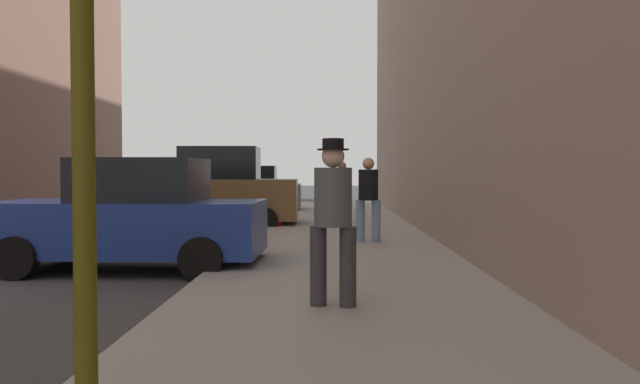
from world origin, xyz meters
The scene contains 8 objects.
sidewalk centered at (6.00, 0.00, 0.07)m, with size 4.00×40.00×0.15m, color gray.
parked_blue_sedan centered at (2.65, 0.60, 0.85)m, with size 4.24×2.13×1.79m.
parked_bronze_suv centered at (2.65, 7.78, 1.03)m, with size 4.65×2.17×2.25m.
parked_gray_coupe centered at (2.65, 14.28, 0.85)m, with size 4.25×2.15×1.79m.
fire_hydrant centered at (4.45, 7.14, 0.50)m, with size 0.42×0.22×0.70m.
pedestrian_in_jeans centered at (6.58, 3.37, 1.10)m, with size 0.53×0.47×1.71m.
pedestrian_with_beanie centered at (5.84, -2.68, 1.14)m, with size 0.52×0.47×1.78m.
pedestrian_in_red_jacket centered at (6.15, 8.73, 1.10)m, with size 0.52×0.45×1.71m.
Camera 1 is at (5.80, -9.25, 1.58)m, focal length 35.00 mm.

